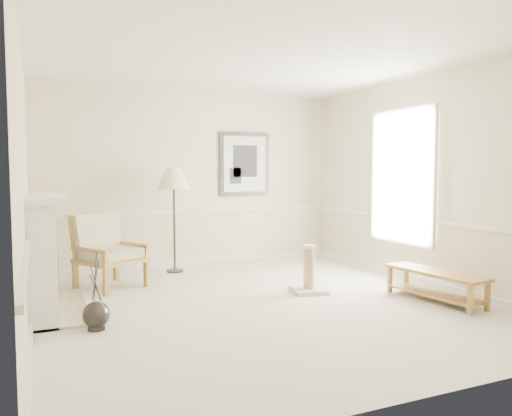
{
  "coord_description": "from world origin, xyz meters",
  "views": [
    {
      "loc": [
        -2.39,
        -5.34,
        1.57
      ],
      "look_at": [
        0.28,
        0.7,
        1.09
      ],
      "focal_mm": 35.0,
      "sensor_mm": 36.0,
      "label": 1
    }
  ],
  "objects_px": {
    "floor_vase": "(96,316)",
    "floor_lamp": "(174,182)",
    "bench": "(435,281)",
    "scratching_post": "(309,277)",
    "armchair": "(106,247)"
  },
  "relations": [
    {
      "from": "floor_lamp",
      "to": "bench",
      "type": "xyz_separation_m",
      "value": [
        2.43,
        -3.02,
        -1.16
      ]
    },
    {
      "from": "armchair",
      "to": "floor_lamp",
      "type": "height_order",
      "value": "floor_lamp"
    },
    {
      "from": "armchair",
      "to": "floor_lamp",
      "type": "distance_m",
      "value": 1.53
    },
    {
      "from": "floor_vase",
      "to": "armchair",
      "type": "relative_size",
      "value": 0.73
    },
    {
      "from": "floor_vase",
      "to": "armchair",
      "type": "bearing_deg",
      "value": 80.06
    },
    {
      "from": "bench",
      "to": "scratching_post",
      "type": "distance_m",
      "value": 1.55
    },
    {
      "from": "floor_vase",
      "to": "bench",
      "type": "height_order",
      "value": "floor_vase"
    },
    {
      "from": "floor_lamp",
      "to": "scratching_post",
      "type": "bearing_deg",
      "value": -57.94
    },
    {
      "from": "armchair",
      "to": "floor_lamp",
      "type": "bearing_deg",
      "value": -1.25
    },
    {
      "from": "scratching_post",
      "to": "bench",
      "type": "bearing_deg",
      "value": -40.95
    },
    {
      "from": "floor_lamp",
      "to": "floor_vase",
      "type": "bearing_deg",
      "value": -119.97
    },
    {
      "from": "floor_vase",
      "to": "bench",
      "type": "bearing_deg",
      "value": -7.51
    },
    {
      "from": "scratching_post",
      "to": "floor_vase",
      "type": "bearing_deg",
      "value": -169.44
    },
    {
      "from": "floor_lamp",
      "to": "armchair",
      "type": "bearing_deg",
      "value": -152.06
    },
    {
      "from": "floor_vase",
      "to": "floor_lamp",
      "type": "height_order",
      "value": "floor_lamp"
    }
  ]
}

